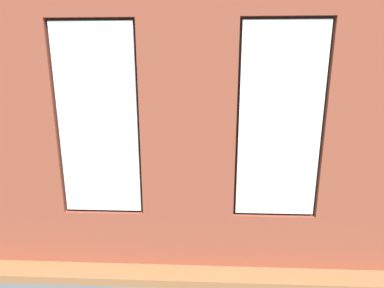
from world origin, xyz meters
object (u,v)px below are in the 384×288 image
at_px(potted_plant_beside_window_right, 34,191).
at_px(media_console, 57,174).
at_px(remote_silver, 208,165).
at_px(table_plant_small, 194,165).
at_px(candle_jar, 189,166).
at_px(couch_left, 324,176).
at_px(potted_plant_by_left_couch, 285,158).
at_px(papasan_chair, 201,152).
at_px(potted_plant_between_couches, 273,189).
at_px(tv_flatscreen, 54,145).
at_px(cup_ceramic, 168,167).
at_px(couch_by_window, 175,214).

bearing_deg(potted_plant_beside_window_right, media_console, -70.91).
relative_size(remote_silver, media_console, 0.16).
bearing_deg(potted_plant_beside_window_right, table_plant_small, -139.60).
height_order(table_plant_small, remote_silver, table_plant_small).
distance_m(candle_jar, potted_plant_beside_window_right, 2.93).
bearing_deg(couch_left, remote_silver, -97.77).
xyz_separation_m(candle_jar, potted_plant_by_left_couch, (-2.32, -1.35, -0.20)).
relative_size(papasan_chair, potted_plant_between_couches, 1.00).
distance_m(candle_jar, papasan_chair, 1.16).
bearing_deg(papasan_chair, tv_flatscreen, 20.46).
bearing_deg(papasan_chair, table_plant_small, 84.74).
distance_m(candle_jar, table_plant_small, 0.17).
bearing_deg(remote_silver, potted_plant_by_left_couch, 114.79).
height_order(table_plant_small, potted_plant_by_left_couch, table_plant_small).
relative_size(cup_ceramic, media_console, 0.10).
xyz_separation_m(table_plant_small, papasan_chair, (-0.12, -1.25, -0.07)).
xyz_separation_m(media_console, papasan_chair, (-3.04, -1.14, 0.21)).
bearing_deg(couch_left, potted_plant_by_left_couch, -165.97).
distance_m(papasan_chair, potted_plant_beside_window_right, 3.93).
relative_size(tv_flatscreen, potted_plant_beside_window_right, 0.96).
xyz_separation_m(couch_by_window, remote_silver, (-0.50, -2.03, 0.10)).
bearing_deg(candle_jar, couch_left, 177.09).
height_order(couch_left, remote_silver, couch_left).
bearing_deg(table_plant_small, papasan_chair, -95.26).
relative_size(couch_left, potted_plant_beside_window_right, 1.62).
bearing_deg(media_console, couch_left, 178.60).
xyz_separation_m(couch_left, media_console, (5.54, -0.14, -0.09)).
xyz_separation_m(media_console, potted_plant_between_couches, (-4.12, 1.85, 0.49)).
bearing_deg(remote_silver, media_console, -94.81).
xyz_separation_m(couch_by_window, table_plant_small, (-0.22, -1.78, 0.18)).
height_order(potted_plant_beside_window_right, potted_plant_by_left_couch, potted_plant_beside_window_right).
bearing_deg(candle_jar, tv_flatscreen, -0.00).
bearing_deg(potted_plant_between_couches, candle_jar, -54.73).
bearing_deg(cup_ceramic, media_console, -2.74).
relative_size(couch_left, remote_silver, 12.29).
height_order(cup_ceramic, papasan_chair, papasan_chair).
xyz_separation_m(couch_by_window, couch_left, (-2.83, -1.76, -0.00)).
xyz_separation_m(remote_silver, potted_plant_between_couches, (-0.91, 1.98, 0.30)).
relative_size(candle_jar, potted_plant_beside_window_right, 0.07).
bearing_deg(couch_by_window, couch_left, -148.14).
height_order(remote_silver, potted_plant_beside_window_right, potted_plant_beside_window_right).
distance_m(potted_plant_beside_window_right, potted_plant_by_left_couch, 5.59).
relative_size(remote_silver, potted_plant_beside_window_right, 0.13).
bearing_deg(couch_left, table_plant_small, -91.51).
bearing_deg(media_console, cup_ceramic, 177.26).
height_order(couch_left, media_console, couch_left).
bearing_deg(tv_flatscreen, media_console, 90.00).
distance_m(couch_by_window, cup_ceramic, 1.82).
relative_size(couch_by_window, papasan_chair, 1.76).
bearing_deg(cup_ceramic, potted_plant_by_left_couch, -151.97).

